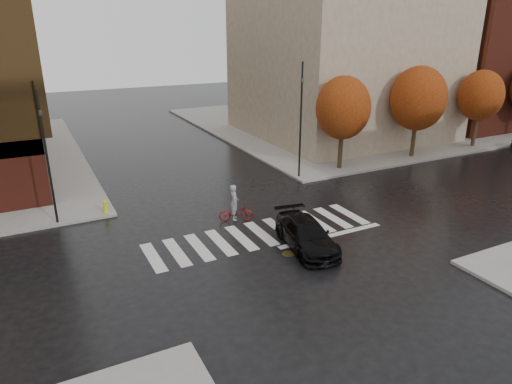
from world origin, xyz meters
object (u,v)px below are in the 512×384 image
at_px(sedan, 306,234).
at_px(traffic_light_nw, 46,151).
at_px(fire_hydrant, 105,206).
at_px(traffic_light_ne, 301,113).
at_px(cyclist, 235,209).

xyz_separation_m(sedan, traffic_light_nw, (-10.18, 8.10, 3.32)).
bearing_deg(fire_hydrant, sedan, -47.24).
height_order(traffic_light_nw, fire_hydrant, traffic_light_nw).
bearing_deg(fire_hydrant, traffic_light_nw, -175.43).
xyz_separation_m(sedan, traffic_light_ne, (5.20, 8.90, 3.81)).
bearing_deg(cyclist, sedan, -138.17).
distance_m(sedan, cyclist, 4.61).
bearing_deg(sedan, cyclist, 120.40).
xyz_separation_m(cyclist, traffic_light_ne, (6.87, 4.60, 3.78)).
bearing_deg(traffic_light_ne, fire_hydrant, 7.71).
relative_size(cyclist, fire_hydrant, 2.85).
bearing_deg(fire_hydrant, cyclist, -33.66).
height_order(sedan, fire_hydrant, sedan).
height_order(sedan, traffic_light_nw, traffic_light_nw).
bearing_deg(traffic_light_nw, fire_hydrant, 85.21).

